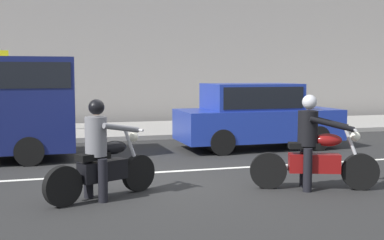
{
  "coord_description": "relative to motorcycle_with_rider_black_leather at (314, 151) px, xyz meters",
  "views": [
    {
      "loc": [
        -2.13,
        -9.02,
        2.0
      ],
      "look_at": [
        0.54,
        -0.16,
        1.14
      ],
      "focal_mm": 47.82,
      "sensor_mm": 36.0,
      "label": 1
    }
  ],
  "objects": [
    {
      "name": "street_sign_post",
      "position": [
        -5.54,
        8.89,
        1.03
      ],
      "size": [
        0.44,
        0.08,
        2.57
      ],
      "color": "gray",
      "rests_on": "sidewalk_slab"
    },
    {
      "name": "motorcycle_with_rider_gray",
      "position": [
        -3.56,
        0.38,
        -0.01
      ],
      "size": [
        1.88,
        1.11,
        1.59
      ],
      "color": "black",
      "rests_on": "ground_plane"
    },
    {
      "name": "lane_marking_stripe",
      "position": [
        -1.63,
        2.23,
        -0.66
      ],
      "size": [
        18.0,
        0.14,
        0.01
      ],
      "primitive_type": "cube",
      "color": "silver",
      "rests_on": "ground_plane"
    },
    {
      "name": "ground_plane",
      "position": [
        -2.37,
        1.33,
        -0.66
      ],
      "size": [
        80.0,
        80.0,
        0.0
      ],
      "primitive_type": "plane",
      "color": "black"
    },
    {
      "name": "parked_sedan_cobalt_blue",
      "position": [
        0.99,
        4.68,
        0.21
      ],
      "size": [
        4.24,
        1.82,
        1.72
      ],
      "color": "navy",
      "rests_on": "ground_plane"
    },
    {
      "name": "sidewalk_slab",
      "position": [
        -2.37,
        9.33,
        -0.59
      ],
      "size": [
        40.0,
        4.4,
        0.14
      ],
      "primitive_type": "cube",
      "color": "gray",
      "rests_on": "ground_plane"
    },
    {
      "name": "motorcycle_with_rider_black_leather",
      "position": [
        0.0,
        0.0,
        0.0
      ],
      "size": [
        2.09,
        0.99,
        1.63
      ],
      "color": "black",
      "rests_on": "ground_plane"
    }
  ]
}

